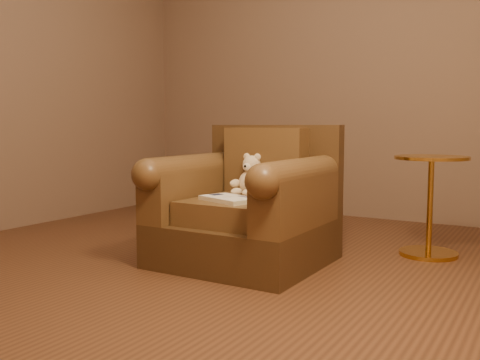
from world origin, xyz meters
The scene contains 5 objects.
floor centered at (0.00, 0.00, 0.00)m, with size 4.00×4.00×0.00m, color brown.
armchair centered at (0.15, 0.10, 0.32)m, with size 0.93×0.88×0.83m.
teddy_bear centered at (0.12, 0.17, 0.50)m, with size 0.19×0.22×0.27m.
guidebook centered at (0.15, -0.11, 0.41)m, with size 0.38×0.30×0.03m.
side_table centered at (1.08, 0.81, 0.34)m, with size 0.46×0.46×0.64m.
Camera 1 is at (1.75, -2.69, 0.83)m, focal length 40.00 mm.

